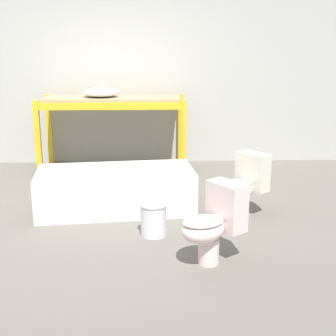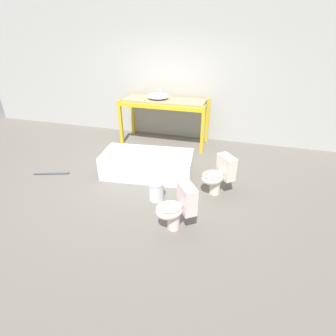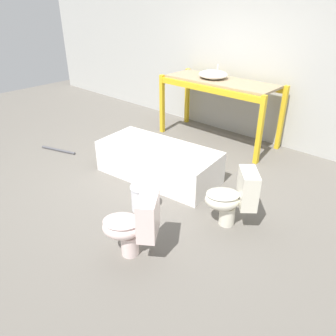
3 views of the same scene
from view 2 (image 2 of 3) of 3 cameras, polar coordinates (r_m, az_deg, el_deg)
ground_plane at (r=5.11m, az=-5.76°, el=-1.38°), size 12.00×12.00×0.00m
warehouse_wall_rear at (r=6.62m, az=0.90°, el=20.35°), size 10.80×0.08×3.20m
shelving_rack at (r=6.25m, az=-0.78°, el=13.29°), size 2.02×0.79×1.05m
sink_basin at (r=6.24m, az=-2.19°, el=15.36°), size 0.49×0.46×0.21m
bathtub_main at (r=4.96m, az=-4.51°, el=1.15°), size 1.75×0.94×0.46m
toilet_near at (r=4.45m, az=10.90°, el=-1.40°), size 0.62×0.59×0.67m
toilet_far at (r=3.62m, az=1.96°, el=-8.45°), size 0.62×0.57×0.67m
bucket_white at (r=4.30m, az=-2.60°, el=-4.91°), size 0.26×0.26×0.32m
loose_pipe at (r=5.57m, az=-24.06°, el=-1.06°), size 0.65×0.24×0.04m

